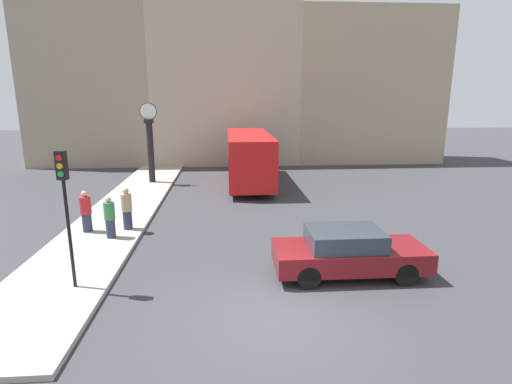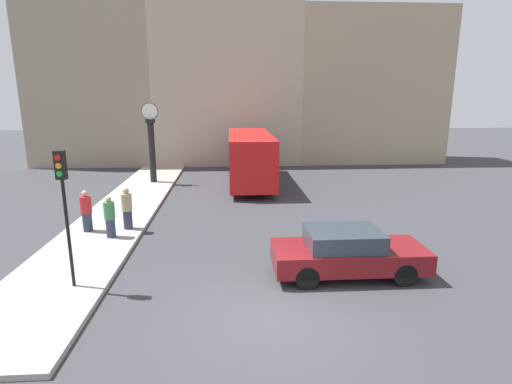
{
  "view_description": "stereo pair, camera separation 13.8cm",
  "coord_description": "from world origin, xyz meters",
  "px_view_note": "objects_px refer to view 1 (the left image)",
  "views": [
    {
      "loc": [
        -1.17,
        -8.87,
        5.32
      ],
      "look_at": [
        0.02,
        7.28,
        1.46
      ],
      "focal_mm": 28.0,
      "sensor_mm": 36.0,
      "label": 1
    },
    {
      "loc": [
        -1.03,
        -8.88,
        5.32
      ],
      "look_at": [
        0.02,
        7.28,
        1.46
      ],
      "focal_mm": 28.0,
      "sensor_mm": 36.0,
      "label": 2
    }
  ],
  "objects_px": {
    "street_clock": "(150,145)",
    "pedestrian_tan_coat": "(127,209)",
    "pedestrian_red_top": "(86,212)",
    "pedestrian_green_hoodie": "(110,218)",
    "sedan_car": "(348,252)",
    "traffic_light_near": "(64,192)",
    "bus_distant": "(249,156)"
  },
  "relations": [
    {
      "from": "street_clock",
      "to": "pedestrian_tan_coat",
      "type": "height_order",
      "value": "street_clock"
    },
    {
      "from": "traffic_light_near",
      "to": "pedestrian_green_hoodie",
      "type": "height_order",
      "value": "traffic_light_near"
    },
    {
      "from": "pedestrian_red_top",
      "to": "bus_distant",
      "type": "bearing_deg",
      "value": 53.25
    },
    {
      "from": "traffic_light_near",
      "to": "pedestrian_tan_coat",
      "type": "height_order",
      "value": "traffic_light_near"
    },
    {
      "from": "sedan_car",
      "to": "pedestrian_tan_coat",
      "type": "xyz_separation_m",
      "value": [
        -7.65,
        4.5,
        0.25
      ]
    },
    {
      "from": "sedan_car",
      "to": "traffic_light_near",
      "type": "bearing_deg",
      "value": -176.23
    },
    {
      "from": "street_clock",
      "to": "sedan_car",
      "type": "bearing_deg",
      "value": -58.8
    },
    {
      "from": "sedan_car",
      "to": "pedestrian_tan_coat",
      "type": "distance_m",
      "value": 8.88
    },
    {
      "from": "sedan_car",
      "to": "pedestrian_green_hoodie",
      "type": "bearing_deg",
      "value": 156.36
    },
    {
      "from": "bus_distant",
      "to": "pedestrian_green_hoodie",
      "type": "distance_m",
      "value": 11.58
    },
    {
      "from": "bus_distant",
      "to": "pedestrian_green_hoodie",
      "type": "height_order",
      "value": "bus_distant"
    },
    {
      "from": "sedan_car",
      "to": "pedestrian_red_top",
      "type": "distance_m",
      "value": 10.12
    },
    {
      "from": "bus_distant",
      "to": "pedestrian_red_top",
      "type": "bearing_deg",
      "value": -126.75
    },
    {
      "from": "sedan_car",
      "to": "pedestrian_tan_coat",
      "type": "relative_size",
      "value": 2.7
    },
    {
      "from": "street_clock",
      "to": "pedestrian_green_hoodie",
      "type": "relative_size",
      "value": 3.06
    },
    {
      "from": "traffic_light_near",
      "to": "pedestrian_green_hoodie",
      "type": "bearing_deg",
      "value": 91.55
    },
    {
      "from": "pedestrian_red_top",
      "to": "pedestrian_green_hoodie",
      "type": "height_order",
      "value": "pedestrian_red_top"
    },
    {
      "from": "pedestrian_tan_coat",
      "to": "sedan_car",
      "type": "bearing_deg",
      "value": -30.47
    },
    {
      "from": "sedan_car",
      "to": "traffic_light_near",
      "type": "xyz_separation_m",
      "value": [
        -7.94,
        -0.52,
        2.14
      ]
    },
    {
      "from": "sedan_car",
      "to": "pedestrian_tan_coat",
      "type": "bearing_deg",
      "value": 149.53
    },
    {
      "from": "bus_distant",
      "to": "street_clock",
      "type": "bearing_deg",
      "value": 178.08
    },
    {
      "from": "pedestrian_green_hoodie",
      "to": "traffic_light_near",
      "type": "bearing_deg",
      "value": -88.45
    },
    {
      "from": "street_clock",
      "to": "traffic_light_near",
      "type": "bearing_deg",
      "value": -88.49
    },
    {
      "from": "bus_distant",
      "to": "pedestrian_red_top",
      "type": "height_order",
      "value": "bus_distant"
    },
    {
      "from": "pedestrian_green_hoodie",
      "to": "pedestrian_red_top",
      "type": "bearing_deg",
      "value": 145.39
    },
    {
      "from": "bus_distant",
      "to": "street_clock",
      "type": "height_order",
      "value": "street_clock"
    },
    {
      "from": "pedestrian_green_hoodie",
      "to": "street_clock",
      "type": "bearing_deg",
      "value": 91.49
    },
    {
      "from": "pedestrian_tan_coat",
      "to": "pedestrian_green_hoodie",
      "type": "height_order",
      "value": "pedestrian_tan_coat"
    },
    {
      "from": "traffic_light_near",
      "to": "sedan_car",
      "type": "bearing_deg",
      "value": 3.77
    },
    {
      "from": "street_clock",
      "to": "pedestrian_green_hoodie",
      "type": "xyz_separation_m",
      "value": [
        0.27,
        -10.2,
        -1.53
      ]
    },
    {
      "from": "sedan_car",
      "to": "bus_distant",
      "type": "bearing_deg",
      "value": 99.54
    },
    {
      "from": "street_clock",
      "to": "pedestrian_red_top",
      "type": "height_order",
      "value": "street_clock"
    }
  ]
}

